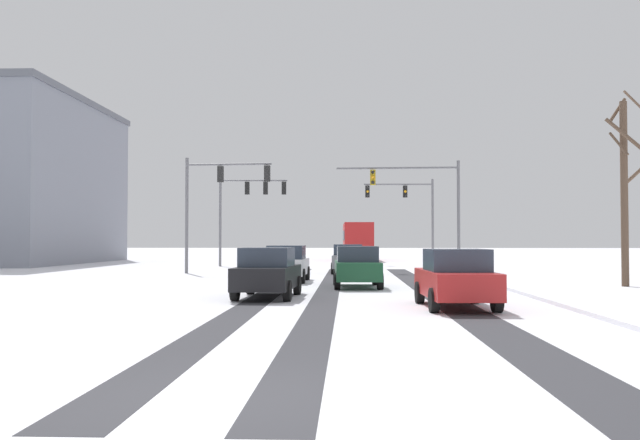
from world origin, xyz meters
name	(u,v)px	position (x,y,z in m)	size (l,w,h in m)	color
ground_plane	(239,397)	(0.00, 0.00, 0.00)	(300.00, 300.00, 0.00)	white
wheel_track_left_lane	(431,291)	(4.34, 16.80, 0.00)	(1.17, 36.95, 0.01)	#38383D
wheel_track_right_lane	(328,291)	(0.56, 16.80, 0.00)	(0.86, 36.95, 0.01)	#38383D
wheel_track_center	(273,291)	(-1.46, 16.80, 0.00)	(0.89, 36.95, 0.01)	#38383D
sidewalk_kerb_right	(581,294)	(9.15, 15.12, 0.06)	(4.00, 36.95, 0.12)	white
traffic_signal_far_right	(409,204)	(5.95, 43.51, 4.61)	(5.31, 0.53, 6.50)	slate
traffic_signal_far_left	(247,199)	(-5.86, 39.71, 4.75)	(4.84, 0.59, 6.50)	slate
traffic_signal_near_right	(423,195)	(5.71, 31.66, 4.50)	(7.19, 0.40, 6.50)	slate
traffic_signal_near_left	(216,191)	(-6.09, 29.49, 4.59)	(4.91, 0.58, 6.50)	slate
car_grey_lead	(348,259)	(1.32, 29.95, 0.82)	(1.88, 4.12, 1.62)	slate
car_white_second	(287,263)	(-1.43, 22.12, 0.82)	(1.90, 4.13, 1.62)	silver
car_dark_green_third	(357,267)	(1.66, 18.68, 0.82)	(1.95, 4.16, 1.62)	#194C2D
car_black_fourth	(268,272)	(-1.29, 13.75, 0.82)	(1.98, 4.17, 1.62)	black
car_red_fifth	(456,278)	(4.26, 10.72, 0.82)	(1.96, 4.16, 1.62)	red
bus_oncoming	(357,239)	(2.18, 54.71, 1.99)	(2.83, 11.05, 3.38)	#B21E1E
bare_tree_sidewalk_mid	(625,184)	(12.48, 19.63, 4.11)	(2.13, 2.20, 7.72)	brown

